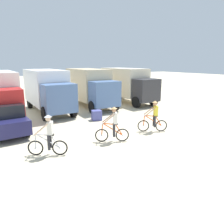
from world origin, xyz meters
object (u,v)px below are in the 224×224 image
box_truck_tan_camper (90,86)px  supply_crate (97,115)px  sedan_parked (6,118)px  cyclist_orange_shirt (48,137)px  box_truck_cream_rv (127,83)px  cyclist_cowboy_hat (113,126)px  cyclist_near_camera (154,117)px  box_truck_avon_van (48,89)px

box_truck_tan_camper → supply_crate: box_truck_tan_camper is taller
sedan_parked → cyclist_orange_shirt: bearing=-74.5°
sedan_parked → supply_crate: size_ratio=6.21×
box_truck_cream_rv → cyclist_cowboy_hat: size_ratio=3.73×
box_truck_tan_camper → supply_crate: size_ratio=9.95×
sedan_parked → cyclist_cowboy_hat: bearing=-44.2°
cyclist_near_camera → cyclist_orange_shirt: bearing=-179.4°
box_truck_tan_camper → cyclist_near_camera: size_ratio=3.77×
sedan_parked → box_truck_cream_rv: bearing=20.7°
cyclist_orange_shirt → supply_crate: 6.09m
box_truck_cream_rv → sedan_parked: bearing=-159.3°
cyclist_cowboy_hat → box_truck_tan_camper: bearing=70.5°
box_truck_avon_van → cyclist_near_camera: bearing=-66.4°
box_truck_tan_camper → cyclist_near_camera: 8.64m
cyclist_cowboy_hat → cyclist_near_camera: 2.87m
box_truck_cream_rv → supply_crate: 7.62m
supply_crate → sedan_parked: bearing=178.5°
box_truck_tan_camper → cyclist_near_camera: bearing=-91.5°
box_truck_cream_rv → cyclist_orange_shirt: bearing=-140.5°
box_truck_tan_camper → cyclist_cowboy_hat: 9.32m
sedan_parked → cyclist_cowboy_hat: 6.17m
cyclist_orange_shirt → cyclist_near_camera: same height
box_truck_tan_camper → cyclist_cowboy_hat: box_truck_tan_camper is taller
box_truck_tan_camper → box_truck_avon_van: bearing=-177.7°
box_truck_tan_camper → sedan_parked: size_ratio=1.60×
box_truck_cream_rv → sedan_parked: box_truck_cream_rv is taller
cyclist_cowboy_hat → supply_crate: 4.37m
box_truck_tan_camper → sedan_parked: (-7.51, -4.43, -0.99)m
cyclist_orange_shirt → supply_crate: bearing=42.1°
box_truck_tan_camper → cyclist_near_camera: box_truck_tan_camper is taller
box_truck_cream_rv → cyclist_orange_shirt: size_ratio=3.73×
box_truck_avon_van → supply_crate: box_truck_avon_van is taller
sedan_parked → cyclist_near_camera: bearing=-29.7°
supply_crate → cyclist_cowboy_hat: bearing=-106.9°
box_truck_cream_rv → cyclist_near_camera: box_truck_cream_rv is taller
box_truck_tan_camper → sedan_parked: 8.77m
box_truck_cream_rv → cyclist_cowboy_hat: bearing=-129.6°
box_truck_avon_van → sedan_parked: (-3.62, -4.27, -0.99)m
cyclist_orange_shirt → cyclist_near_camera: (6.12, 0.06, -0.00)m
sedan_parked → supply_crate: sedan_parked is taller
box_truck_avon_van → cyclist_orange_shirt: (-2.44, -8.49, -1.03)m
cyclist_cowboy_hat → box_truck_cream_rv: bearing=50.4°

